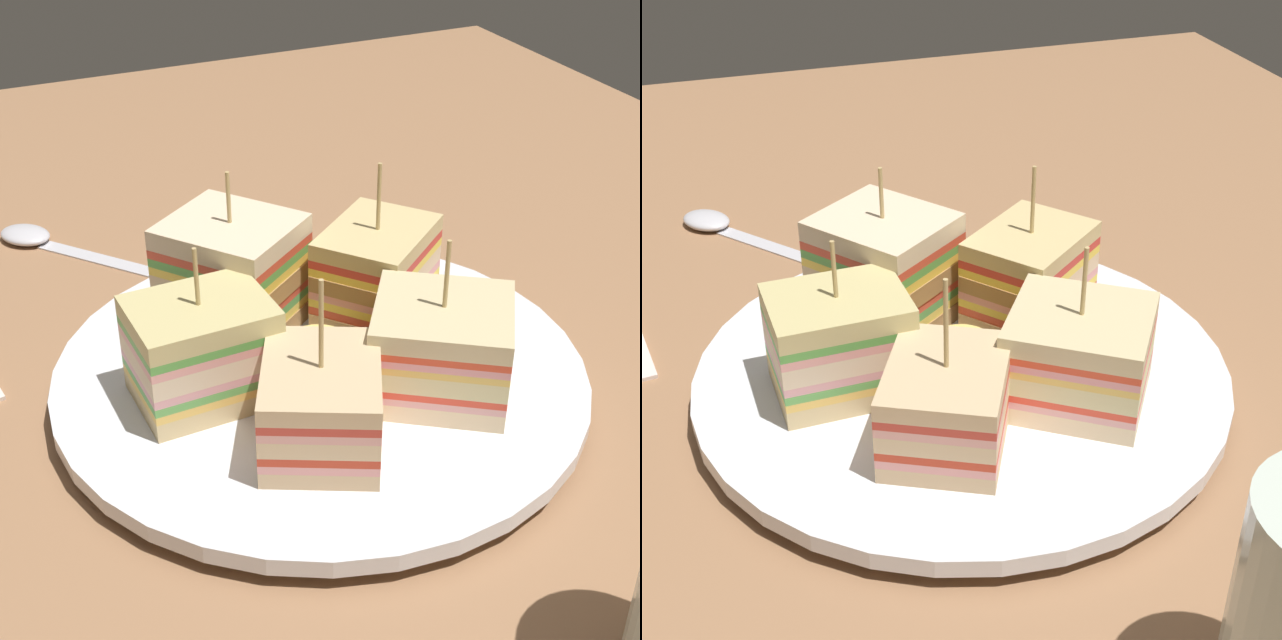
{
  "view_description": "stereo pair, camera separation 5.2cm",
  "coord_description": "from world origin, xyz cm",
  "views": [
    {
      "loc": [
        -40.41,
        18.59,
        32.76
      ],
      "look_at": [
        0.0,
        0.0,
        4.77
      ],
      "focal_mm": 54.1,
      "sensor_mm": 36.0,
      "label": 1
    },
    {
      "loc": [
        -42.31,
        13.7,
        32.76
      ],
      "look_at": [
        0.0,
        0.0,
        4.77
      ],
      "focal_mm": 54.1,
      "sensor_mm": 36.0,
      "label": 2
    }
  ],
  "objects": [
    {
      "name": "ground_plane",
      "position": [
        0.0,
        0.0,
        -0.9
      ],
      "size": [
        122.47,
        99.31,
        1.8
      ],
      "primitive_type": "cube",
      "color": "#9C6E4B"
    },
    {
      "name": "spoon",
      "position": [
        24.54,
        10.83,
        0.41
      ],
      "size": [
        12.77,
        10.93,
        1.0
      ],
      "rotation": [
        0.0,
        0.0,
        0.68
      ],
      "color": "silver",
      "rests_on": "ground_plane"
    },
    {
      "name": "sandwich_wedge_2",
      "position": [
        -4.68,
        -4.83,
        4.37
      ],
      "size": [
        9.57,
        9.71,
        9.05
      ],
      "rotation": [
        0.0,
        0.0,
        7.25
      ],
      "color": "beige",
      "rests_on": "plate"
    },
    {
      "name": "sandwich_wedge_1",
      "position": [
        -6.13,
        2.76,
        4.08
      ],
      "size": [
        9.0,
        8.33,
        9.41
      ],
      "rotation": [
        0.0,
        0.0,
        5.82
      ],
      "color": "#E0B785",
      "rests_on": "plate"
    },
    {
      "name": "sandwich_wedge_0",
      "position": [
        0.04,
        6.73,
        4.62
      ],
      "size": [
        5.81,
        7.41,
        8.92
      ],
      "rotation": [
        0.0,
        0.0,
        4.75
      ],
      "color": "#DEC185",
      "rests_on": "plate"
    },
    {
      "name": "plate",
      "position": [
        0.0,
        0.0,
        1.07
      ],
      "size": [
        29.84,
        29.84,
        1.77
      ],
      "color": "white",
      "rests_on": "ground_plane"
    },
    {
      "name": "chip_pile",
      "position": [
        -1.12,
        0.41,
        2.81
      ],
      "size": [
        7.26,
        7.39,
        2.74
      ],
      "color": "#E3BD61",
      "rests_on": "plate"
    },
    {
      "name": "sandwich_wedge_4",
      "position": [
        6.15,
        2.74,
        5.11
      ],
      "size": [
        9.57,
        9.41,
        9.78
      ],
      "rotation": [
        0.0,
        0.0,
        10.07
      ],
      "color": "beige",
      "rests_on": "plate"
    },
    {
      "name": "sandwich_wedge_3",
      "position": [
        3.9,
        -5.49,
        4.55
      ],
      "size": [
        8.76,
        9.03,
        9.69
      ],
      "rotation": [
        0.0,
        0.0,
        8.53
      ],
      "color": "beige",
      "rests_on": "plate"
    }
  ]
}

